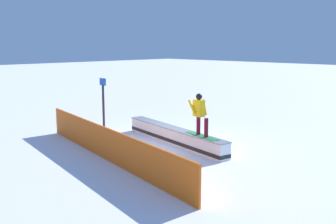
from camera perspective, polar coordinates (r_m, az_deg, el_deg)
name	(u,v)px	position (r m, az deg, el deg)	size (l,w,h in m)	color
ground_plane	(174,143)	(15.25, 0.91, -4.46)	(120.00, 120.00, 0.00)	white
grind_box	(174,136)	(15.19, 0.91, -3.47)	(5.71, 1.58, 0.60)	white
snowboarder	(200,113)	(13.80, 4.54, -0.14)	(1.61, 0.67, 1.45)	green
safety_fence	(107,144)	(13.12, -8.65, -4.51)	(9.55, 0.06, 1.07)	orange
trail_marker	(103,103)	(17.48, -9.16, 1.28)	(0.40, 0.10, 2.27)	#262628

